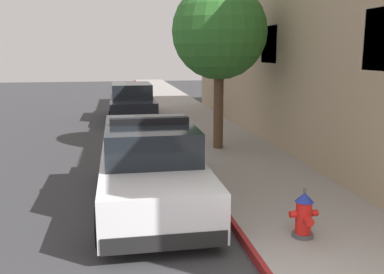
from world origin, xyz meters
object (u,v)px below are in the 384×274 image
parked_car_silver_ahead (132,103)px  street_tree (219,32)px  police_cruiser (151,167)px  fire_hydrant (304,215)px

parked_car_silver_ahead → street_tree: bearing=-71.7°
police_cruiser → fire_hydrant: size_ratio=6.37×
parked_car_silver_ahead → street_tree: size_ratio=1.04×
police_cruiser → fire_hydrant: 3.07m
fire_hydrant → street_tree: street_tree is taller
fire_hydrant → police_cruiser: bearing=133.7°
police_cruiser → fire_hydrant: (2.12, -2.21, -0.26)m
police_cruiser → street_tree: 5.33m
police_cruiser → street_tree: (2.28, 4.00, 2.69)m
police_cruiser → street_tree: size_ratio=1.04×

